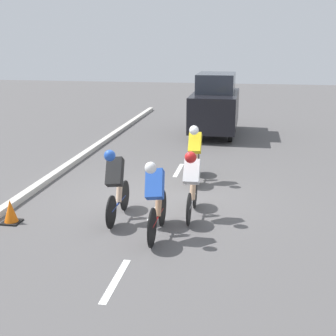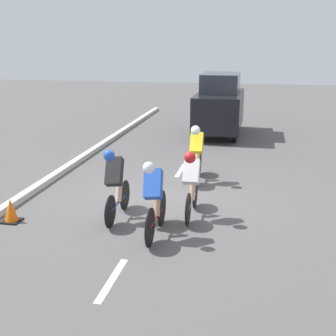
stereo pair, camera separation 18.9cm
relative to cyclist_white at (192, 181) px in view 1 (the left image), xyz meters
The scene contains 11 objects.
ground_plane 1.43m from the cyclist_white, 46.71° to the right, with size 60.00×60.00×0.00m, color #565454.
lane_stripe_near 3.07m from the cyclist_white, 74.01° to the left, with size 0.12×1.40×0.01m, color white.
lane_stripe_mid 1.18m from the cyclist_white, 23.03° to the right, with size 0.12×1.40×0.01m, color white.
lane_stripe_far 3.72m from the cyclist_white, 77.02° to the right, with size 0.12×1.40×0.01m, color white.
curb 4.10m from the cyclist_white, ahead, with size 0.20×29.07×0.14m, color beige.
cyclist_white is the anchor object (origin of this frame).
cyclist_blue 1.23m from the cyclist_white, 64.47° to the left, with size 0.38×1.73×1.53m.
cyclist_black 1.56m from the cyclist_white, 15.38° to the left, with size 0.37×1.69×1.54m.
cyclist_yellow 2.60m from the cyclist_white, 84.65° to the right, with size 0.33×1.72×1.52m.
support_car 8.93m from the cyclist_white, 88.60° to the right, with size 1.70×3.89×2.35m.
traffic_cone 3.73m from the cyclist_white, 14.81° to the left, with size 0.36×0.36×0.49m.
Camera 1 is at (-1.93, 9.99, 3.61)m, focal length 50.00 mm.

